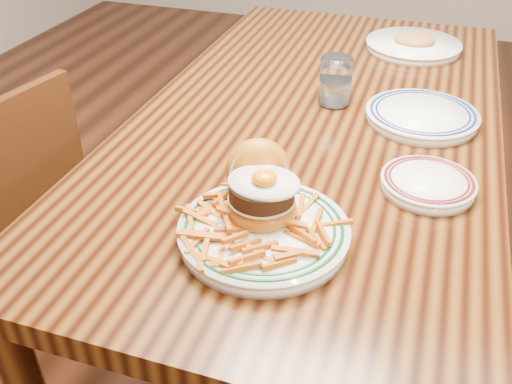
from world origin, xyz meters
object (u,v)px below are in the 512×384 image
(table, at_px, (316,145))
(side_plate, at_px, (428,183))
(chair_left, at_px, (9,219))
(main_plate, at_px, (263,216))

(table, distance_m, side_plate, 0.39)
(chair_left, bearing_deg, side_plate, 11.15)
(table, relative_size, main_plate, 5.09)
(chair_left, height_order, side_plate, chair_left)
(main_plate, bearing_deg, chair_left, 141.23)
(main_plate, height_order, side_plate, main_plate)
(table, height_order, main_plate, main_plate)
(main_plate, bearing_deg, table, 68.25)
(table, distance_m, main_plate, 0.51)
(table, xyz_separation_m, main_plate, (0.01, -0.49, 0.13))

